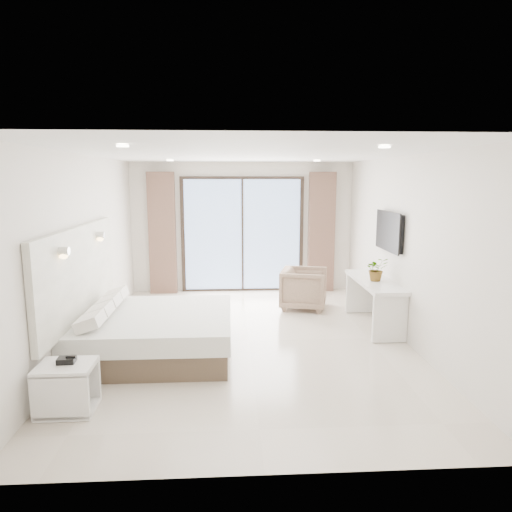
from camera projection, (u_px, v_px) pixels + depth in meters
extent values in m
plane|color=beige|center=(249.00, 341.00, 6.73)|extent=(6.20, 6.20, 0.00)
cube|color=silver|center=(242.00, 228.00, 9.56)|extent=(4.60, 0.02, 2.70)
cube|color=silver|center=(265.00, 314.00, 3.46)|extent=(4.60, 0.02, 2.70)
cube|color=silver|center=(84.00, 252.00, 6.38)|extent=(0.02, 6.20, 2.70)
cube|color=silver|center=(406.00, 249.00, 6.64)|extent=(0.02, 6.20, 2.70)
cube|color=white|center=(248.00, 154.00, 6.28)|extent=(4.60, 6.20, 0.02)
cube|color=white|center=(79.00, 272.00, 5.99)|extent=(0.08, 3.00, 1.20)
cube|color=black|center=(390.00, 231.00, 7.16)|extent=(0.06, 1.00, 0.58)
cube|color=black|center=(387.00, 231.00, 7.15)|extent=(0.02, 1.04, 0.62)
cube|color=black|center=(242.00, 235.00, 9.55)|extent=(2.56, 0.04, 2.42)
cube|color=#90B0E7|center=(243.00, 235.00, 9.52)|extent=(2.40, 0.01, 2.30)
cube|color=brown|center=(162.00, 234.00, 9.34)|extent=(0.55, 0.14, 2.50)
cube|color=brown|center=(321.00, 233.00, 9.53)|extent=(0.55, 0.14, 2.50)
cylinder|color=white|center=(123.00, 146.00, 4.44)|extent=(0.12, 0.12, 0.02)
cylinder|color=white|center=(384.00, 147.00, 4.59)|extent=(0.12, 0.12, 0.02)
cylinder|color=white|center=(170.00, 160.00, 7.98)|extent=(0.12, 0.12, 0.02)
cylinder|color=white|center=(317.00, 161.00, 8.13)|extent=(0.12, 0.12, 0.02)
cube|color=brown|center=(156.00, 343.00, 6.21)|extent=(1.94, 1.85, 0.31)
cube|color=white|center=(156.00, 323.00, 6.17)|extent=(2.02, 1.93, 0.25)
cube|color=white|center=(90.00, 325.00, 5.47)|extent=(0.28, 0.39, 0.14)
cube|color=white|center=(100.00, 314.00, 5.89)|extent=(0.28, 0.39, 0.14)
cube|color=white|center=(109.00, 305.00, 6.31)|extent=(0.28, 0.39, 0.14)
cube|color=white|center=(116.00, 298.00, 6.72)|extent=(0.28, 0.39, 0.14)
cube|color=white|center=(65.00, 367.00, 4.62)|extent=(0.56, 0.46, 0.05)
cube|color=white|center=(69.00, 408.00, 4.69)|extent=(0.56, 0.46, 0.05)
cube|color=white|center=(60.00, 398.00, 4.46)|extent=(0.56, 0.05, 0.46)
cube|color=white|center=(74.00, 380.00, 4.85)|extent=(0.56, 0.05, 0.46)
cube|color=black|center=(67.00, 360.00, 4.64)|extent=(0.18, 0.14, 0.06)
cube|color=white|center=(375.00, 282.00, 7.28)|extent=(0.53, 1.69, 0.06)
cube|color=white|center=(390.00, 319.00, 6.60)|extent=(0.51, 0.06, 0.71)
cube|color=white|center=(360.00, 293.00, 8.09)|extent=(0.51, 0.06, 0.71)
imported|color=#33662D|center=(376.00, 272.00, 7.18)|extent=(0.36, 0.40, 0.29)
imported|color=#987664|center=(304.00, 286.00, 8.36)|extent=(0.92, 0.96, 0.82)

